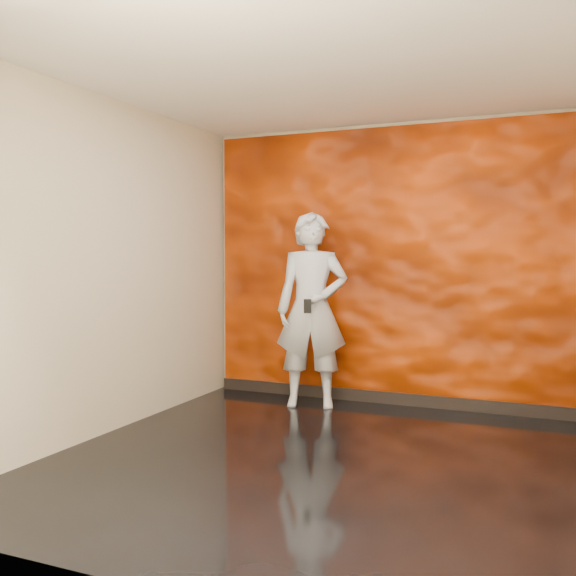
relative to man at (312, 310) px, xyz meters
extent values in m
cube|color=black|center=(0.77, -1.54, -0.96)|extent=(4.00, 4.00, 0.01)
cube|color=#BDB095|center=(0.77, 0.46, 0.45)|extent=(4.00, 0.02, 2.80)
cube|color=#BDB095|center=(0.77, -3.54, 0.45)|extent=(4.00, 0.02, 2.80)
cube|color=#BDB095|center=(-1.23, -1.54, 0.45)|extent=(0.02, 4.00, 2.80)
cube|color=white|center=(0.77, -1.54, 1.85)|extent=(4.00, 4.00, 0.01)
cube|color=#DD3F00|center=(0.77, 0.42, 0.43)|extent=(3.90, 0.06, 2.75)
cube|color=black|center=(0.77, 0.38, -0.89)|extent=(3.90, 0.04, 0.12)
imported|color=#9FA5B0|center=(0.00, 0.00, 0.00)|extent=(0.80, 0.64, 1.91)
cube|color=black|center=(0.06, -0.28, 0.06)|extent=(0.07, 0.04, 0.13)
camera|label=1|loc=(2.25, -5.86, 0.54)|focal=40.00mm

